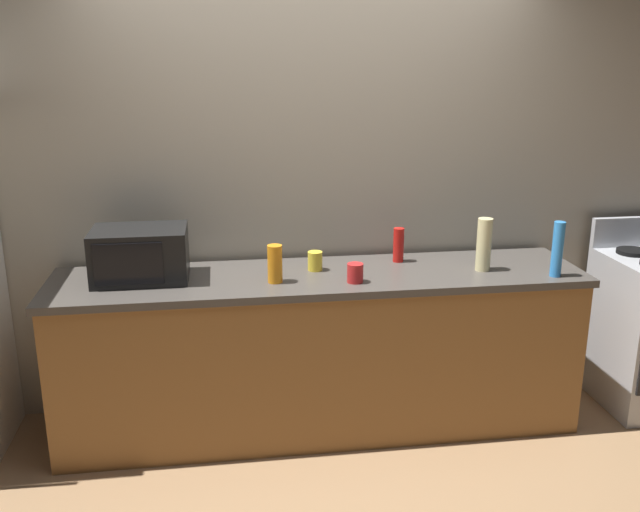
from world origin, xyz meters
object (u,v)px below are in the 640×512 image
bottle_hot_sauce (398,245)px  bottle_spray_cleaner (557,249)px  bottle_hand_soap (484,245)px  mug_red (355,273)px  mug_yellow (315,261)px  microwave (140,254)px  bottle_dish_soap (275,264)px

bottle_hot_sauce → bottle_spray_cleaner: bottle_spray_cleaner is taller
bottle_hand_soap → bottle_spray_cleaner: (0.34, -0.16, 0.00)m
bottle_hot_sauce → bottle_spray_cleaner: bearing=-26.7°
bottle_hand_soap → mug_red: 0.74m
mug_yellow → bottle_hand_soap: bearing=-8.2°
bottle_hand_soap → microwave: bearing=176.7°
bottle_hand_soap → mug_yellow: 0.91m
bottle_hot_sauce → bottle_spray_cleaner: (0.75, -0.38, 0.05)m
mug_red → bottle_hand_soap: bearing=8.1°
microwave → mug_red: bearing=-10.9°
bottle_dish_soap → bottle_spray_cleaner: size_ratio=0.67×
mug_yellow → microwave: bearing=-178.5°
microwave → mug_red: microwave is taller
bottle_dish_soap → bottle_spray_cleaner: 1.48m
bottle_spray_cleaner → bottle_hot_sauce: bearing=153.3°
bottle_hand_soap → bottle_dish_soap: (-1.13, -0.04, -0.05)m
bottle_hand_soap → mug_red: bearing=-171.9°
bottle_dish_soap → bottle_spray_cleaner: bearing=-4.4°
bottle_hand_soap → mug_yellow: size_ratio=2.77×
mug_red → mug_yellow: size_ratio=0.96×
bottle_spray_cleaner → mug_yellow: (-1.24, 0.29, -0.10)m
bottle_hot_sauce → mug_red: size_ratio=1.94×
microwave → bottle_hand_soap: size_ratio=1.67×
microwave → bottle_hand_soap: bearing=-3.3°
microwave → mug_yellow: microwave is taller
bottle_hand_soap → bottle_hot_sauce: bottle_hand_soap is taller
microwave → bottle_spray_cleaner: size_ratio=1.63×
microwave → bottle_dish_soap: (0.68, -0.15, -0.04)m
bottle_hand_soap → bottle_hot_sauce: (-0.41, 0.22, -0.05)m
bottle_dish_soap → mug_yellow: size_ratio=1.89×
mug_yellow → bottle_hot_sauce: bearing=10.9°
microwave → bottle_spray_cleaner: (2.15, -0.26, 0.01)m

